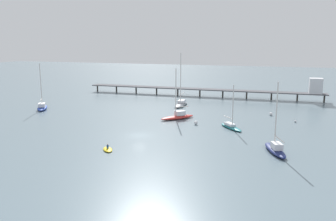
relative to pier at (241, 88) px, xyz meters
name	(u,v)px	position (x,y,z in m)	size (l,w,h in m)	color
ground_plane	(139,135)	(-13.22, -51.38, -3.23)	(400.00, 400.00, 0.00)	slate
pier	(241,88)	(0.00, 0.00, 0.00)	(77.10, 4.34, 7.04)	#4C4C51
sailboat_gray	(181,103)	(-14.31, -18.38, -2.47)	(2.77, 9.70, 14.67)	gray
sailboat_red	(178,116)	(-10.23, -35.19, -2.47)	(7.36, 7.87, 11.78)	red
sailboat_blue	(42,106)	(-47.81, -35.05, -2.47)	(6.28, 8.11, 12.08)	#2D4CB7
sailboat_teal	(231,126)	(2.82, -40.36, -2.66)	(6.09, 6.91, 9.17)	#1E727A
sailboat_navy	(275,148)	(12.05, -54.52, -2.46)	(4.78, 8.55, 11.50)	navy
dinghy_yellow	(108,149)	(-14.42, -61.82, -3.02)	(3.00, 3.32, 1.14)	yellow
mooring_buoy_near	(196,123)	(-4.89, -39.42, -2.80)	(0.84, 0.84, 0.84)	silver
mooring_buoy_inner	(295,121)	(15.64, -30.28, -2.96)	(0.53, 0.53, 0.53)	silver
mooring_buoy_outer	(271,114)	(10.16, -24.42, -2.83)	(0.80, 0.80, 0.80)	silver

